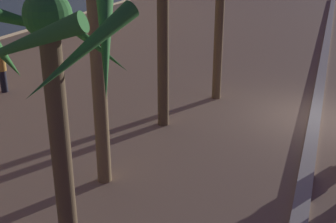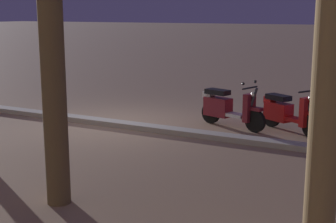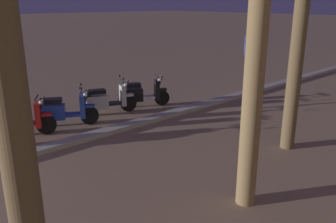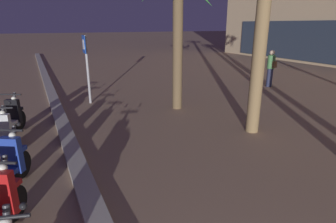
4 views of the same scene
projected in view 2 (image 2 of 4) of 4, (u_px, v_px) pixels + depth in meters
ground_plane at (111, 124)px, 11.98m from camera, size 200.00×200.00×0.00m
curb_strip at (109, 123)px, 11.89m from camera, size 60.00×0.36×0.12m
scooter_red_last_in_row at (287, 112)px, 11.24m from camera, size 1.59×1.01×1.04m
scooter_maroon_far_back at (227, 108)px, 11.67m from camera, size 1.80×0.79×1.17m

